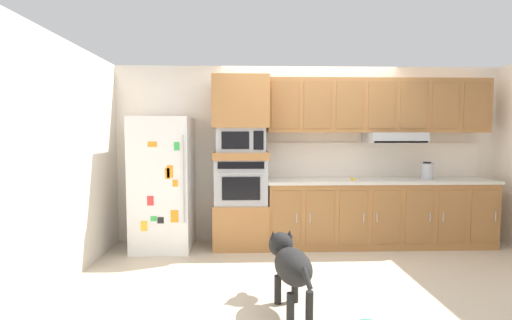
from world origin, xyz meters
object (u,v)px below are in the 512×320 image
object	(u,v)px
refrigerator	(163,184)
screwdriver	(354,179)
electric_kettle	(427,171)
dog	(290,263)
microwave	(241,140)
built_in_oven	(241,181)

from	to	relation	value
refrigerator	screwdriver	xyz separation A→B (m)	(2.56, -0.04, 0.05)
electric_kettle	refrigerator	bearing A→B (deg)	-179.67
electric_kettle	screwdriver	bearing A→B (deg)	-176.82
screwdriver	dog	bearing A→B (deg)	-121.62
refrigerator	electric_kettle	bearing A→B (deg)	0.33
dog	refrigerator	bearing A→B (deg)	29.48
refrigerator	screwdriver	bearing A→B (deg)	-0.82
microwave	electric_kettle	xyz separation A→B (m)	(2.54, -0.05, -0.43)
refrigerator	electric_kettle	size ratio (longest dim) A/B	7.33
microwave	refrigerator	bearing A→B (deg)	-176.29
built_in_oven	screwdriver	size ratio (longest dim) A/B	4.86
screwdriver	dog	distance (m)	2.11
dog	screwdriver	bearing A→B (deg)	-42.17
dog	electric_kettle	bearing A→B (deg)	-59.98
built_in_oven	microwave	distance (m)	0.56
electric_kettle	dog	distance (m)	2.83
refrigerator	screwdriver	world-z (taller)	refrigerator
built_in_oven	microwave	world-z (taller)	microwave
screwdriver	refrigerator	bearing A→B (deg)	179.18
microwave	dog	xyz separation A→B (m)	(0.45, -1.84, -1.05)
microwave	screwdriver	distance (m)	1.61
screwdriver	electric_kettle	size ratio (longest dim) A/B	0.60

